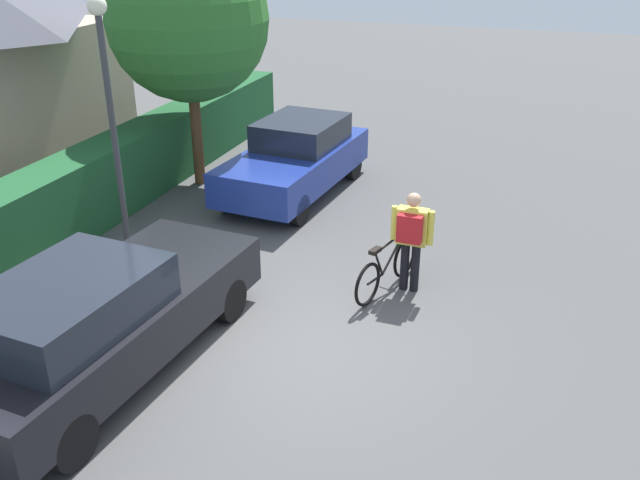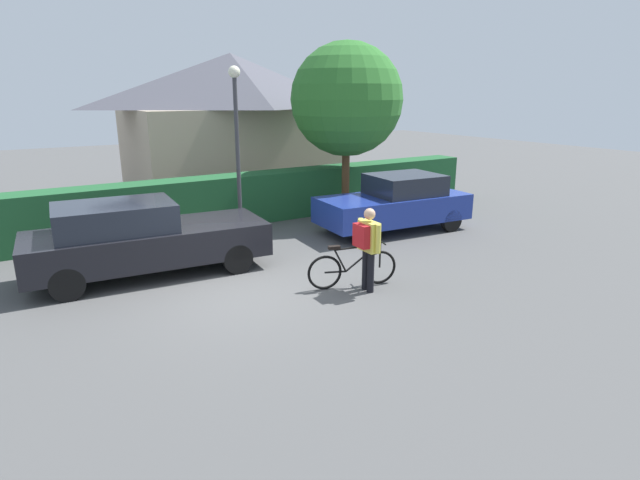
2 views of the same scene
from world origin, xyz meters
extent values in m
plane|color=#4C4C4C|center=(0.00, 0.00, 0.00)|extent=(60.00, 60.00, 0.00)
cube|color=black|center=(-1.22, 1.81, 0.63)|extent=(4.72, 2.08, 0.66)
cube|color=#1E232D|center=(-1.81, 1.86, 1.23)|extent=(2.28, 1.68, 0.54)
cylinder|color=black|center=(0.39, 2.44, 0.30)|extent=(0.62, 0.23, 0.61)
cylinder|color=black|center=(0.27, 0.92, 0.30)|extent=(0.62, 0.23, 0.61)
cylinder|color=black|center=(-2.84, 1.18, 0.30)|extent=(0.62, 0.23, 0.61)
cube|color=navy|center=(5.05, 1.81, 0.62)|extent=(4.09, 2.00, 0.66)
cube|color=#1E232D|center=(5.40, 1.78, 1.21)|extent=(1.90, 1.62, 0.52)
cylinder|color=black|center=(6.46, 2.44, 0.29)|extent=(0.60, 0.23, 0.58)
cylinder|color=black|center=(6.33, 0.95, 0.29)|extent=(0.60, 0.23, 0.58)
cylinder|color=black|center=(3.77, 2.66, 0.29)|extent=(0.60, 0.23, 0.58)
cylinder|color=black|center=(3.64, 1.18, 0.29)|extent=(0.60, 0.23, 0.58)
torus|color=black|center=(2.32, -1.08, 0.33)|extent=(0.65, 0.23, 0.66)
torus|color=black|center=(1.28, -0.78, 0.33)|extent=(0.65, 0.23, 0.66)
cylinder|color=black|center=(2.00, -0.99, 0.57)|extent=(0.68, 0.23, 0.54)
cylinder|color=black|center=(1.56, -0.86, 0.54)|extent=(0.27, 0.11, 0.47)
cylinder|color=black|center=(1.86, -0.95, 0.77)|extent=(0.84, 0.28, 0.07)
cylinder|color=black|center=(1.47, -0.84, 0.32)|extent=(0.41, 0.15, 0.05)
cylinder|color=black|center=(2.32, -1.08, 0.58)|extent=(0.04, 0.04, 0.49)
cube|color=black|center=(1.45, -0.83, 0.80)|extent=(0.24, 0.16, 0.06)
cylinder|color=black|center=(2.32, -1.08, 0.85)|extent=(0.17, 0.49, 0.03)
cylinder|color=black|center=(1.92, -1.17, 0.39)|extent=(0.13, 0.13, 0.77)
cylinder|color=black|center=(1.92, -1.33, 0.39)|extent=(0.13, 0.13, 0.77)
cube|color=#D8CC4C|center=(1.92, -1.25, 1.05)|extent=(0.22, 0.46, 0.55)
sphere|color=tan|center=(1.92, -1.25, 1.46)|extent=(0.21, 0.21, 0.21)
cylinder|color=#D8CC4C|center=(1.93, -0.98, 1.06)|extent=(0.09, 0.09, 0.52)
cylinder|color=#D8CC4C|center=(1.91, -1.53, 1.06)|extent=(0.09, 0.09, 0.52)
cube|color=#AD191E|center=(1.76, -1.24, 1.08)|extent=(0.17, 0.37, 0.42)
cylinder|color=#38383D|center=(1.39, 3.30, 1.94)|extent=(0.10, 0.10, 3.87)
sphere|color=#F2EDCC|center=(1.39, 3.30, 3.99)|extent=(0.28, 0.28, 0.28)
cylinder|color=brown|center=(5.02, 3.94, 1.20)|extent=(0.22, 0.22, 2.39)
sphere|color=#2D6D2A|center=(5.02, 3.94, 3.34)|extent=(3.16, 3.16, 3.16)
camera|label=1|loc=(-7.15, -2.98, 5.12)|focal=38.65mm
camera|label=2|loc=(-3.56, -8.32, 3.55)|focal=28.85mm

